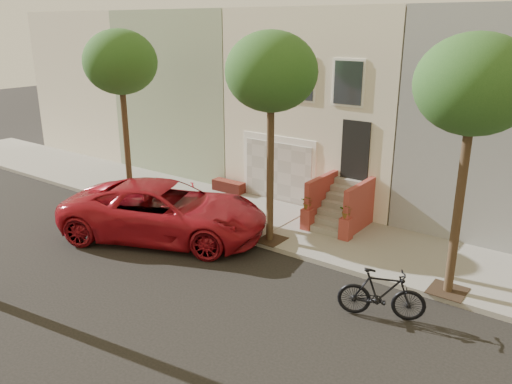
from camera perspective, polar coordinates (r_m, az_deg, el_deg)
The scene contains 9 objects.
ground at distance 14.18m, azimuth -11.10°, elevation -9.85°, with size 90.00×90.00×0.00m, color black.
sidewalk at distance 17.81m, azimuth 1.54°, elevation -3.25°, with size 40.00×3.70×0.15m, color gray.
house_row at distance 21.84m, azimuth 10.55°, elevation 10.15°, with size 33.10×11.70×7.00m.
tree_left at distance 19.32m, azimuth -14.85°, elevation 13.67°, with size 2.70×2.57×6.30m.
tree_mid at distance 14.88m, azimuth 1.69°, elevation 13.07°, with size 2.70×2.57×6.30m.
tree_right at distance 12.61m, azimuth 23.09°, elevation 10.73°, with size 2.70×2.57×6.30m.
utility_pole at distance 5.47m, azimuth 19.95°, elevation 2.31°, with size 23.60×1.22×10.00m.
pickup_truck at distance 16.63m, azimuth -10.05°, elevation -2.08°, with size 3.00×6.50×1.81m, color maroon.
motorcycle at distance 12.50m, azimuth 13.78°, elevation -10.92°, with size 0.57×2.03×1.22m, color black.
Camera 1 is at (9.43, -8.29, 6.58)m, focal length 36.00 mm.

